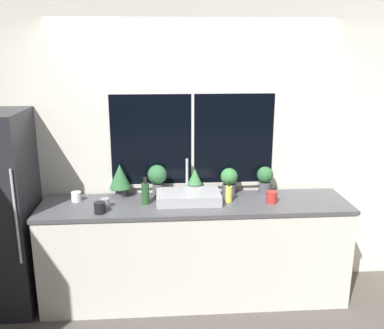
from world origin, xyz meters
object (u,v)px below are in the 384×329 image
at_px(bottle_tall, 146,193).
at_px(mug_red, 272,197).
at_px(soap_bottle, 229,193).
at_px(potted_plant_center, 195,181).
at_px(potted_plant_left, 157,177).
at_px(mug_grey, 105,203).
at_px(sink, 188,197).
at_px(potted_plant_far_left, 120,177).
at_px(mug_black, 100,208).
at_px(potted_plant_right, 229,180).
at_px(potted_plant_far_right, 265,178).
at_px(mug_white, 76,197).

bearing_deg(bottle_tall, mug_red, -2.73).
bearing_deg(soap_bottle, potted_plant_center, 143.38).
xyz_separation_m(potted_plant_left, potted_plant_center, (0.34, -0.00, -0.05)).
bearing_deg(mug_grey, potted_plant_left, 32.01).
height_order(sink, potted_plant_far_left, sink).
bearing_deg(mug_black, bottle_tall, 27.35).
distance_m(potted_plant_right, mug_black, 1.21).
height_order(potted_plant_right, mug_black, potted_plant_right).
bearing_deg(soap_bottle, potted_plant_far_right, 29.57).
bearing_deg(potted_plant_right, potted_plant_far_right, 0.00).
relative_size(mug_grey, mug_red, 0.78).
bearing_deg(mug_white, mug_red, -5.52).
distance_m(potted_plant_far_left, potted_plant_right, 1.00).
bearing_deg(potted_plant_center, potted_plant_right, 0.00).
distance_m(bottle_tall, mug_white, 0.63).
bearing_deg(soap_bottle, potted_plant_right, 80.76).
xyz_separation_m(sink, bottle_tall, (-0.37, -0.03, 0.05)).
bearing_deg(mug_grey, potted_plant_right, 14.08).
xyz_separation_m(sink, potted_plant_far_left, (-0.61, 0.19, 0.13)).
height_order(potted_plant_left, soap_bottle, potted_plant_left).
height_order(potted_plant_far_right, mug_black, potted_plant_far_right).
height_order(potted_plant_center, bottle_tall, potted_plant_center).
bearing_deg(soap_bottle, mug_grey, -176.44).
height_order(potted_plant_far_right, mug_grey, potted_plant_far_right).
height_order(potted_plant_center, potted_plant_right, potted_plant_center).
relative_size(potted_plant_far_right, mug_grey, 3.13).
bearing_deg(potted_plant_far_right, mug_white, -176.65).
distance_m(potted_plant_right, mug_white, 1.39).
distance_m(potted_plant_center, mug_white, 1.07).
distance_m(sink, potted_plant_far_left, 0.65).
relative_size(sink, mug_grey, 6.92).
distance_m(sink, mug_red, 0.73).
bearing_deg(mug_white, mug_grey, -32.75).
bearing_deg(sink, potted_plant_center, 68.87).
height_order(sink, potted_plant_left, sink).
bearing_deg(potted_plant_left, sink, -34.67).
xyz_separation_m(potted_plant_left, mug_grey, (-0.44, -0.28, -0.14)).
bearing_deg(mug_red, soap_bottle, 171.41).
bearing_deg(mug_grey, bottle_tall, 10.48).
bearing_deg(bottle_tall, potted_plant_center, 25.61).
distance_m(bottle_tall, mug_grey, 0.35).
distance_m(potted_plant_far_left, potted_plant_far_right, 1.34).
relative_size(potted_plant_center, mug_white, 2.88).
distance_m(soap_bottle, mug_black, 1.12).
bearing_deg(potted_plant_far_right, soap_bottle, -150.43).
relative_size(soap_bottle, bottle_tall, 0.77).
bearing_deg(potted_plant_far_left, potted_plant_center, 0.00).
xyz_separation_m(potted_plant_far_right, mug_black, (-1.47, -0.41, -0.10)).
height_order(potted_plant_right, mug_white, potted_plant_right).
height_order(potted_plant_far_left, potted_plant_center, potted_plant_far_left).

